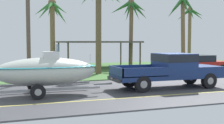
% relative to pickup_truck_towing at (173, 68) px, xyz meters
% --- Properties ---
extents(ground, '(36.00, 22.00, 0.11)m').
position_rel_pickup_truck_towing_xyz_m(ground, '(0.55, 8.30, -1.03)').
color(ground, '#424247').
extents(pickup_truck_towing, '(6.00, 1.98, 1.81)m').
position_rel_pickup_truck_towing_xyz_m(pickup_truck_towing, '(0.00, 0.00, 0.00)').
color(pickup_truck_towing, navy).
rests_on(pickup_truck_towing, ground).
extents(boat_on_trailer, '(5.76, 2.17, 2.31)m').
position_rel_pickup_truck_towing_xyz_m(boat_on_trailer, '(-6.61, -0.00, 0.07)').
color(boat_on_trailer, gray).
rests_on(boat_on_trailer, ground).
extents(parked_sedan_near, '(4.71, 1.83, 1.38)m').
position_rel_pickup_truck_towing_xyz_m(parked_sedan_near, '(5.76, 5.94, -0.34)').
color(parked_sedan_near, '#B21E19').
rests_on(parked_sedan_near, ground).
extents(carport_awning, '(6.91, 5.26, 2.48)m').
position_rel_pickup_truck_towing_xyz_m(carport_awning, '(-0.41, 12.52, 1.35)').
color(carport_awning, '#4C4238').
rests_on(carport_awning, ground).
extents(palm_tree_near_left, '(3.04, 3.43, 6.46)m').
position_rel_pickup_truck_towing_xyz_m(palm_tree_near_left, '(6.19, 8.81, 3.87)').
color(palm_tree_near_left, brown).
rests_on(palm_tree_near_left, ground).
extents(palm_tree_near_right, '(2.99, 3.25, 6.06)m').
position_rel_pickup_truck_towing_xyz_m(palm_tree_near_right, '(-4.60, 11.85, 3.38)').
color(palm_tree_near_right, brown).
rests_on(palm_tree_near_right, ground).
extents(palm_tree_mid, '(3.37, 2.98, 6.21)m').
position_rel_pickup_truck_towing_xyz_m(palm_tree_mid, '(10.48, 14.07, 3.57)').
color(palm_tree_mid, brown).
rests_on(palm_tree_mid, ground).
extents(palm_tree_far_left, '(3.29, 3.06, 6.95)m').
position_rel_pickup_truck_towing_xyz_m(palm_tree_far_left, '(-1.78, 7.38, 4.09)').
color(palm_tree_far_left, brown).
rests_on(palm_tree_far_left, ground).
extents(palm_tree_far_right, '(3.41, 2.86, 6.26)m').
position_rel_pickup_truck_towing_xyz_m(palm_tree_far_right, '(2.30, 11.11, 3.82)').
color(palm_tree_far_right, brown).
rests_on(palm_tree_far_right, ground).
extents(utility_pole, '(0.24, 1.80, 8.06)m').
position_rel_pickup_truck_towing_xyz_m(utility_pole, '(-7.03, 4.67, 3.16)').
color(utility_pole, brown).
rests_on(utility_pole, ground).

